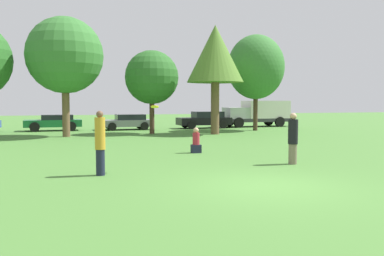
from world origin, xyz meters
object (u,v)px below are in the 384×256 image
(bystander_sitting, at_px, (196,142))
(tree_4, at_px, (256,67))
(person_thrower, at_px, (100,142))
(parked_car_black, at_px, (205,119))
(delivery_truck_silver, at_px, (258,113))
(tree_1, at_px, (65,56))
(frisbee, at_px, (155,107))
(tree_3, at_px, (215,55))
(parked_car_green, at_px, (54,122))
(parked_car_grey, at_px, (127,122))
(person_catcher, at_px, (293,138))
(tree_2, at_px, (152,77))

(bystander_sitting, xyz_separation_m, tree_4, (8.41, 11.63, 4.31))
(person_thrower, height_order, parked_car_black, person_thrower)
(delivery_truck_silver, bearing_deg, tree_1, 18.50)
(frisbee, distance_m, tree_3, 15.26)
(bystander_sitting, relative_size, tree_3, 0.15)
(person_thrower, distance_m, parked_car_green, 20.17)
(person_thrower, height_order, bystander_sitting, person_thrower)
(tree_3, bearing_deg, parked_car_grey, 129.06)
(parked_car_green, bearing_deg, person_catcher, 111.29)
(parked_car_grey, bearing_deg, parked_car_green, -6.89)
(person_thrower, distance_m, parked_car_grey, 19.93)
(tree_3, relative_size, parked_car_black, 1.64)
(bystander_sitting, bearing_deg, tree_1, 117.77)
(tree_1, bearing_deg, bystander_sitting, -62.23)
(bystander_sitting, height_order, parked_car_black, parked_car_black)
(frisbee, relative_size, parked_car_grey, 0.06)
(tree_1, xyz_separation_m, delivery_truck_silver, (16.14, 5.98, -3.78))
(bystander_sitting, xyz_separation_m, delivery_truck_silver, (10.84, 16.04, 0.77))
(person_thrower, relative_size, parked_car_grey, 0.48)
(person_thrower, bearing_deg, parked_car_green, 92.99)
(tree_3, relative_size, delivery_truck_silver, 1.15)
(person_thrower, xyz_separation_m, tree_3, (8.57, 13.44, 4.32))
(person_catcher, height_order, tree_4, tree_4)
(tree_4, relative_size, parked_car_grey, 1.79)
(tree_2, xyz_separation_m, tree_3, (3.96, -1.67, 1.48))
(parked_car_grey, bearing_deg, frisbee, 82.62)
(parked_car_green, bearing_deg, tree_4, 162.09)
(parked_car_grey, bearing_deg, parked_car_black, 177.82)
(person_catcher, xyz_separation_m, delivery_truck_silver, (8.56, 20.02, 0.33))
(person_thrower, distance_m, person_catcher, 6.60)
(person_thrower, bearing_deg, person_catcher, -0.00)
(person_thrower, xyz_separation_m, frisbee, (1.69, 0.22, 1.04))
(delivery_truck_silver, bearing_deg, tree_2, 24.33)
(tree_3, bearing_deg, person_thrower, -122.51)
(tree_1, relative_size, parked_car_green, 1.78)
(tree_3, xyz_separation_m, tree_4, (4.16, 2.43, -0.52))
(frisbee, bearing_deg, person_thrower, -172.56)
(person_thrower, distance_m, bystander_sitting, 6.08)
(person_thrower, distance_m, tree_2, 16.05)
(tree_2, relative_size, parked_car_grey, 1.40)
(tree_1, relative_size, delivery_truck_silver, 1.17)
(person_catcher, distance_m, tree_1, 16.48)
(frisbee, bearing_deg, tree_2, 78.91)
(tree_3, distance_m, delivery_truck_silver, 10.33)
(person_catcher, xyz_separation_m, tree_4, (6.13, 15.61, 3.86))
(person_catcher, height_order, tree_1, tree_1)
(parked_car_black, bearing_deg, parked_car_green, -4.35)
(person_catcher, bearing_deg, person_thrower, 0.00)
(person_catcher, height_order, tree_3, tree_3)
(bystander_sitting, bearing_deg, tree_2, 88.45)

